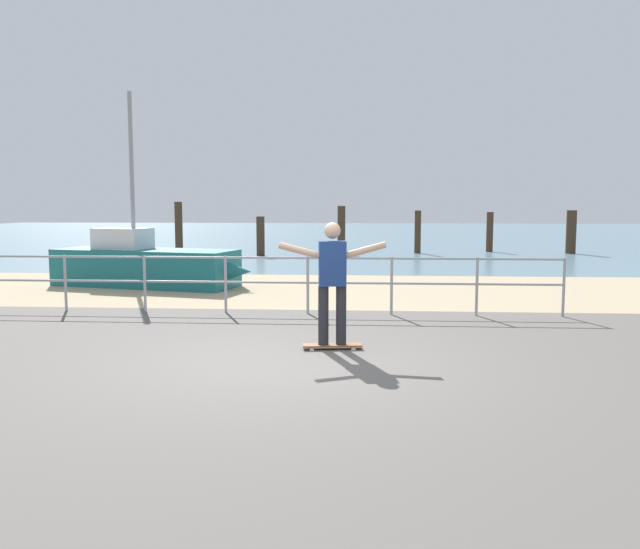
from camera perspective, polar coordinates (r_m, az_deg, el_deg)
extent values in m
cube|color=#605B56|center=(7.25, -3.74, -9.64)|extent=(24.00, 10.00, 0.04)
cube|color=tan|center=(15.07, 0.38, -1.36)|extent=(24.00, 6.00, 0.04)
cube|color=slate|center=(42.97, 2.78, 3.52)|extent=(72.00, 50.00, 0.04)
cylinder|color=#9EA0A5|center=(12.84, -21.35, -0.74)|extent=(0.05, 0.05, 1.05)
cylinder|color=#9EA0A5|center=(12.28, -15.06, -0.82)|extent=(0.05, 0.05, 1.05)
cylinder|color=#9EA0A5|center=(11.87, -8.25, -0.91)|extent=(0.05, 0.05, 1.05)
cylinder|color=#9EA0A5|center=(11.65, -1.07, -0.98)|extent=(0.05, 0.05, 1.05)
cylinder|color=#9EA0A5|center=(11.61, 6.27, -1.04)|extent=(0.05, 0.05, 1.05)
cylinder|color=#9EA0A5|center=(11.76, 13.54, -1.08)|extent=(0.05, 0.05, 1.05)
cylinder|color=#9EA0A5|center=(12.10, 20.51, -1.10)|extent=(0.05, 0.05, 1.05)
cylinder|color=#9EA0A5|center=(11.69, -4.72, 1.46)|extent=(10.42, 0.04, 0.04)
cylinder|color=#9EA0A5|center=(11.73, -4.70, -0.69)|extent=(10.42, 0.04, 0.04)
cube|color=#19666B|center=(16.16, -15.00, 0.54)|extent=(4.61, 2.39, 0.90)
cone|color=#19666B|center=(15.10, -7.94, 0.31)|extent=(1.25, 1.00, 0.77)
cylinder|color=gray|center=(16.27, -16.13, 8.66)|extent=(0.10, 0.10, 3.70)
cube|color=silver|center=(16.44, -16.83, 3.03)|extent=(1.38, 1.16, 0.50)
cube|color=brown|center=(8.88, 1.07, -6.19)|extent=(0.82, 0.31, 0.02)
cylinder|color=silver|center=(8.79, -0.71, -6.60)|extent=(0.06, 0.04, 0.06)
cylinder|color=silver|center=(8.95, -0.77, -6.37)|extent=(0.06, 0.04, 0.06)
cylinder|color=silver|center=(8.84, 2.94, -6.54)|extent=(0.06, 0.04, 0.06)
cylinder|color=silver|center=(9.00, 2.82, -6.31)|extent=(0.06, 0.04, 0.06)
cylinder|color=#26262B|center=(8.79, 0.30, -3.58)|extent=(0.14, 0.14, 0.80)
cylinder|color=#26262B|center=(8.81, 1.86, -3.56)|extent=(0.14, 0.14, 0.80)
cube|color=navy|center=(8.71, 1.09, 0.97)|extent=(0.38, 0.25, 0.60)
sphere|color=tan|center=(8.68, 1.09, 3.86)|extent=(0.22, 0.22, 0.22)
cylinder|color=tan|center=(8.67, -1.85, 2.13)|extent=(0.56, 0.17, 0.23)
cylinder|color=tan|center=(8.75, 4.00, 2.15)|extent=(0.56, 0.17, 0.23)
cylinder|color=#422D1E|center=(25.17, -12.24, 3.88)|extent=(0.29, 0.29, 2.06)
cylinder|color=#422D1E|center=(24.94, -5.22, 3.34)|extent=(0.31, 0.31, 1.51)
cylinder|color=#422D1E|center=(25.78, 1.88, 3.89)|extent=(0.31, 0.31, 1.91)
cylinder|color=#422D1E|center=(26.43, 8.53, 3.68)|extent=(0.25, 0.25, 1.73)
cylinder|color=#422D1E|center=(27.87, 14.60, 3.60)|extent=(0.28, 0.28, 1.65)
cylinder|color=#422D1E|center=(27.80, 21.08, 3.47)|extent=(0.39, 0.39, 1.74)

